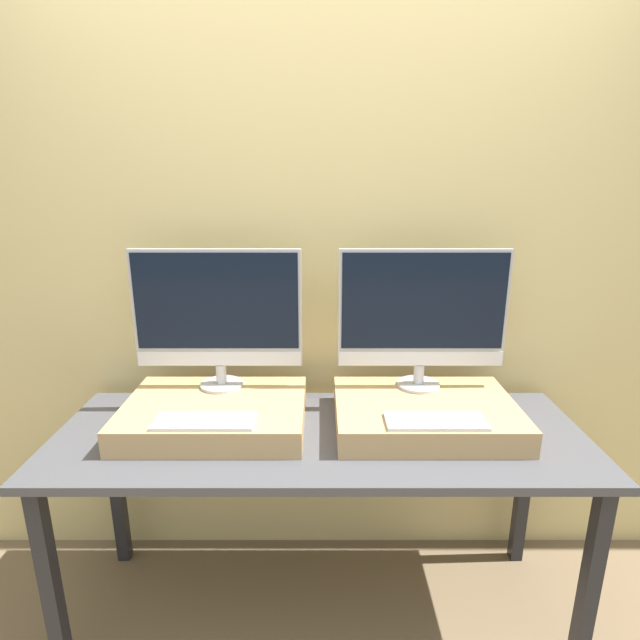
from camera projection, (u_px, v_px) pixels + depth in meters
The scene contains 8 objects.
wall_back at pixel (320, 270), 2.04m from camera, with size 8.00×0.04×2.60m.
workbench at pixel (320, 452), 1.81m from camera, with size 1.89×0.67×0.79m.
wooden_riser_left at pixel (215, 413), 1.83m from camera, with size 0.65×0.47×0.09m.
monitor_left at pixel (218, 313), 1.87m from camera, with size 0.63×0.17×0.54m.
keyboard_left at pixel (204, 421), 1.65m from camera, with size 0.33×0.13×0.01m.
wooden_riser_right at pixel (425, 414), 1.82m from camera, with size 0.65×0.47×0.09m.
monitor_right at pixel (423, 313), 1.86m from camera, with size 0.63×0.17×0.54m.
keyboard_right at pixel (436, 421), 1.65m from camera, with size 0.33×0.13×0.01m.
Camera 1 is at (0.00, -1.27, 1.67)m, focal length 28.00 mm.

